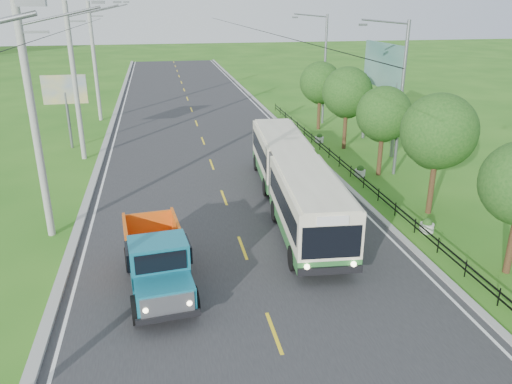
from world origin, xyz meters
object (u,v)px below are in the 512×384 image
object	(u,v)px
pole_far	(95,62)
dump_truck	(157,257)
billboard_left	(65,94)
bus	(293,176)
tree_back	(320,84)
streetlight_mid	(399,94)
tree_fifth	(347,95)
pole_near	(35,125)
billboard_right	(383,72)
tree_fourth	(383,117)
streetlight_far	(323,66)
planter_near	(427,226)
pole_mid	(75,82)
planter_mid	(360,172)
planter_far	(319,138)
tree_third	(438,135)

from	to	relation	value
pole_far	dump_truck	size ratio (longest dim) A/B	1.75
billboard_left	bus	bearing A→B (deg)	-47.94
tree_back	streetlight_mid	xyz separation A→B (m)	(0.79, -12.14, 1.25)
tree_fifth	tree_back	world-z (taller)	tree_fifth
pole_near	billboard_right	world-z (taller)	pole_near
bus	billboard_right	bearing A→B (deg)	52.80
pole_near	bus	world-z (taller)	pole_near
tree_fifth	tree_back	distance (m)	6.00
tree_fourth	streetlight_far	size ratio (longest dim) A/B	0.60
planter_near	billboard_left	size ratio (longest dim) A/B	0.13
streetlight_mid	dump_truck	xyz separation A→B (m)	(-14.21, -10.59, -3.59)
pole_mid	dump_truck	bearing A→B (deg)	-75.05
pole_near	billboard_left	world-z (taller)	pole_near
planter_near	streetlight_mid	bearing A→B (deg)	75.68
tree_fifth	streetlight_far	world-z (taller)	streetlight_far
streetlight_far	planter_mid	xyz separation A→B (m)	(-2.04, -14.00, -4.62)
planter_far	planter_mid	bearing A→B (deg)	-90.00
planter_mid	bus	world-z (taller)	bus
tree_fourth	tree_fifth	distance (m)	6.01
pole_far	pole_near	bearing A→B (deg)	-90.00
pole_mid	tree_third	size ratio (longest dim) A/B	1.67
tree_third	streetlight_mid	size ratio (longest dim) A/B	0.66
tree_third	streetlight_mid	distance (m)	5.98
pole_near	tree_third	xyz separation A→B (m)	(18.12, -0.86, -1.11)
pole_mid	planter_mid	world-z (taller)	pole_mid
pole_far	tree_third	xyz separation A→B (m)	(18.12, -24.86, -1.11)
pole_near	streetlight_mid	bearing A→B (deg)	14.81
pole_mid	tree_fifth	xyz separation A→B (m)	(18.12, -0.86, -1.24)
tree_back	tree_third	bearing A→B (deg)	-90.00
tree_fifth	planter_mid	distance (m)	7.21
streetlight_far	planter_mid	world-z (taller)	streetlight_far
tree_third	tree_back	size ratio (longest dim) A/B	1.09
dump_truck	pole_mid	bearing A→B (deg)	99.05
tree_fourth	billboard_right	xyz separation A→B (m)	(2.44, 5.86, 1.76)
planter_mid	planter_far	distance (m)	8.00
tree_fifth	streetlight_mid	size ratio (longest dim) A/B	0.64
pole_far	bus	size ratio (longest dim) A/B	0.66
tree_fourth	bus	world-z (taller)	tree_fourth
streetlight_far	tree_fourth	bearing A→B (deg)	-93.25
pole_near	planter_far	size ratio (longest dim) A/B	14.93
streetlight_mid	pole_mid	bearing A→B (deg)	159.68
pole_far	streetlight_far	xyz separation A→B (m)	(18.90, -5.00, -0.19)
planter_mid	dump_truck	distance (m)	16.16
streetlight_mid	billboard_right	size ratio (longest dim) A/B	1.24
streetlight_mid	streetlight_far	distance (m)	14.00
planter_mid	tree_fourth	bearing A→B (deg)	6.39
tree_third	billboard_left	distance (m)	25.02
planter_far	tree_back	bearing A→B (deg)	73.12
pole_mid	pole_far	distance (m)	12.00
tree_back	billboard_right	bearing A→B (deg)	-68.30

